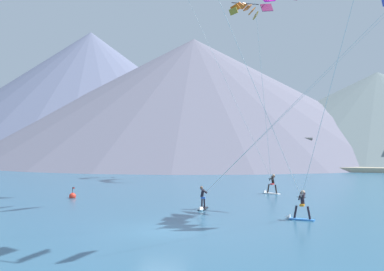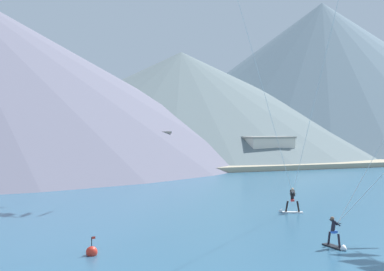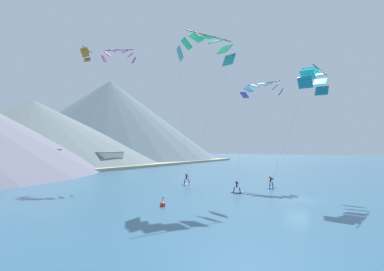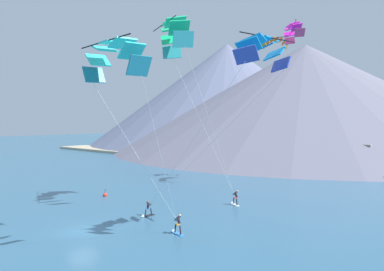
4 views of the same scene
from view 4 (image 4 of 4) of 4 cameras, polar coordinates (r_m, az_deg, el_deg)
The scene contains 16 objects.
ground_plane at distance 36.23m, azimuth -16.30°, elevation -13.77°, with size 400.00×400.00×0.00m, color #2D5B7A.
kitesurfer_near_lead at distance 45.03m, azimuth 6.53°, elevation -9.72°, with size 1.72×1.17×1.82m.
kitesurfer_near_trail at distance 33.95m, azimuth -2.32°, elevation -13.78°, with size 1.79×0.78×1.83m.
kitesurfer_mid_center at distance 39.93m, azimuth -6.93°, elevation -11.50°, with size 0.54×1.75×1.66m.
parafoil_kite_near_lead at distance 43.13m, azimuth -2.68°, elevation 15.21°, with size 8.31×8.81×19.72m.
parafoil_kite_near_trail at distance 29.41m, azimuth -11.84°, elevation 11.80°, with size 7.84×7.25×14.57m.
parafoil_kite_mid_center at distance 31.73m, azimuth 10.56°, elevation 12.61°, with size 14.07×7.29×15.52m.
parafoil_kite_distant_high_outer at distance 58.00m, azimuth 15.13°, elevation 15.21°, with size 5.01×5.45×2.52m.
parafoil_kite_distant_low_drift at distance 63.02m, azimuth 12.57°, elevation 13.74°, with size 3.78×3.77×1.84m.
race_marker_buoy at distance 50.95m, azimuth -13.12°, elevation -8.82°, with size 0.56×0.56×1.02m.
shoreline_strip at distance 78.02m, azimuth 18.90°, elevation -4.82°, with size 180.00×10.00×0.70m, color tan.
shore_building_harbour_front at distance 86.91m, azimuth 8.98°, elevation -2.35°, with size 6.48×5.43×5.60m.
shore_building_promenade_mid at distance 80.12m, azimuth 23.18°, elevation -3.00°, with size 8.31×5.35×5.40m.
shore_building_quay_east at distance 99.23m, azimuth 0.50°, elevation -1.96°, with size 5.57×4.81×4.78m.
mountain_peak_west_ridge at distance 148.67m, azimuth 5.31°, elevation 6.21°, with size 106.61×106.61×39.57m.
mountain_peak_east_shoulder at distance 125.41m, azimuth 16.87°, elevation 5.49°, with size 120.69×120.69×33.83m.
Camera 4 is at (29.46, -18.53, 10.08)m, focal length 35.00 mm.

